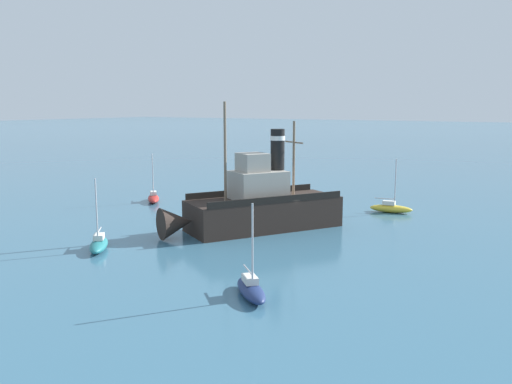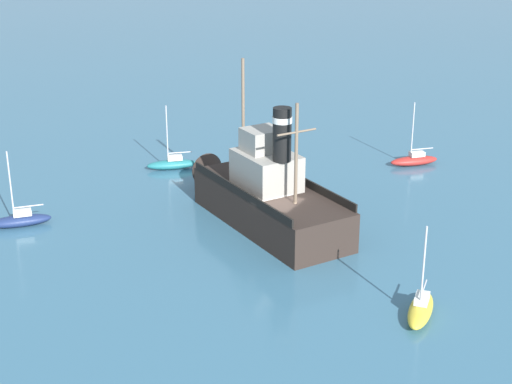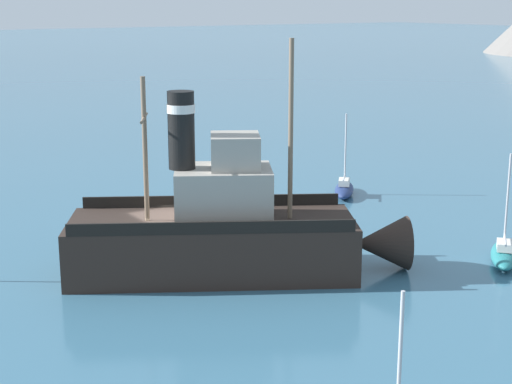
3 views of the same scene
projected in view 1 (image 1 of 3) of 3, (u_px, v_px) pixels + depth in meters
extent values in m
plane|color=#38667F|center=(290.00, 228.00, 42.99)|extent=(600.00, 600.00, 0.00)
cube|color=#2D231E|center=(264.00, 214.00, 42.59)|extent=(9.86, 12.58, 2.40)
cone|color=#2D231E|center=(177.00, 223.00, 39.30)|extent=(3.24, 3.26, 2.35)
cube|color=#9E998E|center=(258.00, 185.00, 42.00)|extent=(4.61, 4.97, 2.20)
cube|color=#9E998E|center=(253.00, 162.00, 41.48)|extent=(2.91, 2.84, 1.40)
cylinder|color=black|center=(278.00, 150.00, 42.35)|extent=(1.10, 1.10, 3.20)
cylinder|color=silver|center=(278.00, 138.00, 42.20)|extent=(1.16, 1.16, 0.35)
cylinder|color=#75604C|center=(225.00, 152.00, 40.30)|extent=(0.20, 0.20, 7.50)
cylinder|color=#75604C|center=(294.00, 159.00, 43.16)|extent=(0.20, 0.20, 6.00)
cylinder|color=#75604C|center=(294.00, 142.00, 42.95)|extent=(2.30, 1.42, 0.12)
cube|color=black|center=(278.00, 200.00, 40.47)|extent=(5.86, 9.90, 0.50)
cube|color=black|center=(251.00, 192.00, 44.25)|extent=(5.86, 9.90, 0.50)
ellipsoid|color=navy|center=(251.00, 290.00, 27.42)|extent=(3.54, 3.39, 0.70)
cube|color=silver|center=(250.00, 279.00, 27.53)|extent=(1.24, 1.22, 0.36)
cylinder|color=#B7B7BC|center=(252.00, 245.00, 26.75)|extent=(0.10, 0.10, 4.20)
cylinder|color=#B7B7BC|center=(248.00, 270.00, 27.85)|extent=(1.38, 1.28, 0.08)
ellipsoid|color=#B22823|center=(153.00, 199.00, 54.37)|extent=(3.42, 3.51, 0.70)
cube|color=silver|center=(153.00, 193.00, 54.48)|extent=(1.22, 1.24, 0.36)
cylinder|color=#B7B7BC|center=(153.00, 175.00, 53.69)|extent=(0.10, 0.10, 4.20)
cylinder|color=#B7B7BC|center=(153.00, 189.00, 54.81)|extent=(1.30, 1.36, 0.08)
ellipsoid|color=gold|center=(391.00, 209.00, 49.05)|extent=(3.92, 1.67, 0.70)
cube|color=silver|center=(389.00, 203.00, 49.05)|extent=(1.19, 0.80, 0.36)
cylinder|color=#B7B7BC|center=(395.00, 182.00, 48.55)|extent=(0.10, 0.10, 4.20)
cylinder|color=#B7B7BC|center=(385.00, 199.00, 49.14)|extent=(1.79, 0.36, 0.08)
ellipsoid|color=#23757A|center=(99.00, 245.00, 36.32)|extent=(3.31, 3.60, 0.70)
cube|color=silver|center=(99.00, 237.00, 36.43)|extent=(1.20, 1.25, 0.36)
cylinder|color=#B7B7BC|center=(96.00, 210.00, 35.63)|extent=(0.10, 0.10, 4.20)
cylinder|color=#B7B7BC|center=(99.00, 230.00, 36.76)|extent=(1.23, 1.42, 0.08)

